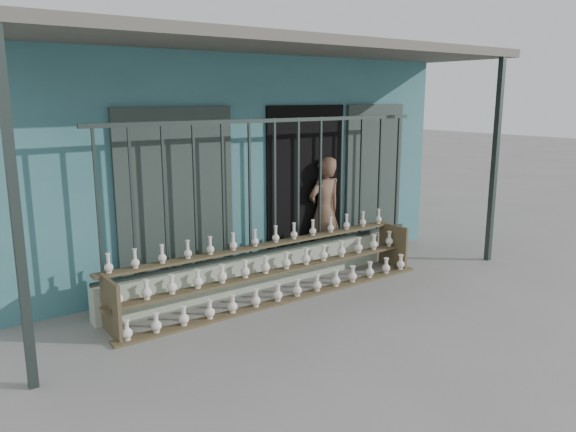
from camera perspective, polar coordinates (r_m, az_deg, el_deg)
ground at (r=6.84m, az=5.02°, el=-9.65°), size 60.00×60.00×0.00m
workshop_building at (r=9.97m, az=-11.07°, el=6.65°), size 7.40×6.60×3.21m
parapet_wall at (r=7.73m, az=-1.32°, el=-5.25°), size 5.00×0.20×0.45m
security_fence at (r=7.47m, az=-1.36°, el=3.01°), size 5.00×0.04×1.80m
shelf_rack at (r=7.22m, az=-1.15°, el=-5.35°), size 4.50×0.68×0.85m
elderly_woman at (r=8.54m, az=3.73°, el=0.53°), size 0.62×0.43×1.64m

